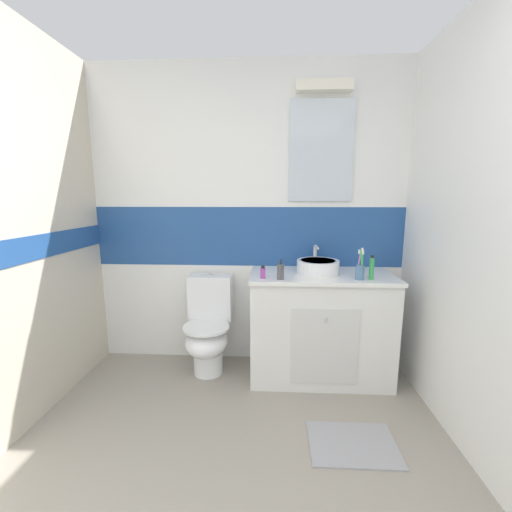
% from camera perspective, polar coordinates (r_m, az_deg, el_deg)
% --- Properties ---
extents(ground_plane, '(3.20, 3.48, 0.04)m').
position_cam_1_polar(ground_plane, '(2.13, -4.32, -32.71)').
color(ground_plane, gray).
extents(wall_back_tiled, '(3.20, 0.20, 2.50)m').
position_cam_1_polar(wall_back_tiled, '(2.81, -1.23, 6.77)').
color(wall_back_tiled, white).
rests_on(wall_back_tiled, ground_plane).
extents(vanity_cabinet, '(1.09, 0.56, 0.85)m').
position_cam_1_polar(vanity_cabinet, '(2.70, 11.07, -11.79)').
color(vanity_cabinet, silver).
rests_on(vanity_cabinet, ground_plane).
extents(sink_basin, '(0.32, 0.37, 0.20)m').
position_cam_1_polar(sink_basin, '(2.57, 10.76, -1.73)').
color(sink_basin, white).
rests_on(sink_basin, vanity_cabinet).
extents(toilet, '(0.37, 0.50, 0.80)m').
position_cam_1_polar(toilet, '(2.77, -8.35, -12.40)').
color(toilet, white).
rests_on(toilet, ground_plane).
extents(toothbrush_cup, '(0.06, 0.06, 0.23)m').
position_cam_1_polar(toothbrush_cup, '(2.44, 17.74, -2.45)').
color(toothbrush_cup, '#4C7299').
rests_on(toothbrush_cup, vanity_cabinet).
extents(soap_dispenser, '(0.05, 0.05, 0.15)m').
position_cam_1_polar(soap_dispenser, '(2.34, 4.31, -2.70)').
color(soap_dispenser, '#4C4C51').
rests_on(soap_dispenser, vanity_cabinet).
extents(perfume_flask_small, '(0.04, 0.03, 0.09)m').
position_cam_1_polar(perfume_flask_small, '(2.37, 1.22, -2.84)').
color(perfume_flask_small, '#993F99').
rests_on(perfume_flask_small, vanity_cabinet).
extents(toothpaste_tube_upright, '(0.03, 0.03, 0.18)m').
position_cam_1_polar(toothpaste_tube_upright, '(2.46, 19.57, -2.01)').
color(toothpaste_tube_upright, green).
rests_on(toothpaste_tube_upright, vanity_cabinet).
extents(bath_mat, '(0.51, 0.36, 0.01)m').
position_cam_1_polar(bath_mat, '(2.28, 16.52, -28.99)').
color(bath_mat, '#99999E').
rests_on(bath_mat, ground_plane).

